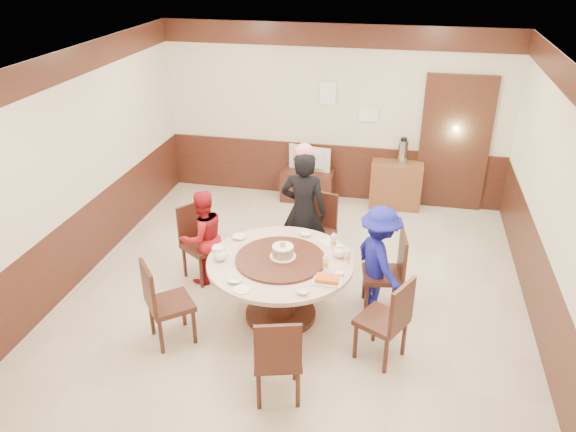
% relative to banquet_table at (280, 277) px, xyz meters
% --- Properties ---
extents(room, '(6.00, 6.04, 2.84)m').
position_rel_banquet_table_xyz_m(room, '(0.09, 0.52, 0.55)').
color(room, beige).
rests_on(room, ground).
extents(banquet_table, '(1.63, 1.63, 0.78)m').
position_rel_banquet_table_xyz_m(banquet_table, '(0.00, 0.00, 0.00)').
color(banquet_table, '#3E1C13').
rests_on(banquet_table, ground).
extents(chair_0, '(0.51, 0.50, 0.97)m').
position_rel_banquet_table_xyz_m(chair_0, '(1.13, 0.42, -0.23)').
color(chair_0, '#3E1C13').
rests_on(chair_0, ground).
extents(chair_1, '(0.54, 0.55, 0.97)m').
position_rel_banquet_table_xyz_m(chair_1, '(0.20, 1.25, -0.23)').
color(chair_1, '#3E1C13').
rests_on(chair_1, ground).
extents(chair_2, '(0.61, 0.61, 0.97)m').
position_rel_banquet_table_xyz_m(chair_2, '(-1.16, 0.63, -0.23)').
color(chair_2, '#3E1C13').
rests_on(chair_2, ground).
extents(chair_3, '(0.62, 0.62, 0.97)m').
position_rel_banquet_table_xyz_m(chair_3, '(-1.07, -0.65, -0.23)').
color(chair_3, '#3E1C13').
rests_on(chair_3, ground).
extents(chair_4, '(0.54, 0.55, 0.97)m').
position_rel_banquet_table_xyz_m(chair_4, '(0.25, -1.23, -0.23)').
color(chair_4, '#3E1C13').
rests_on(chair_4, ground).
extents(chair_5, '(0.60, 0.59, 0.97)m').
position_rel_banquet_table_xyz_m(chair_5, '(1.18, -0.47, -0.23)').
color(chair_5, '#3E1C13').
rests_on(chair_5, ground).
extents(person_standing, '(0.62, 0.43, 1.63)m').
position_rel_banquet_table_xyz_m(person_standing, '(0.05, 1.13, 0.28)').
color(person_standing, black).
rests_on(person_standing, ground).
extents(person_red, '(0.75, 0.75, 1.23)m').
position_rel_banquet_table_xyz_m(person_red, '(-1.11, 0.56, 0.08)').
color(person_red, '#AB161D').
rests_on(person_red, ground).
extents(person_blue, '(0.86, 0.97, 1.30)m').
position_rel_banquet_table_xyz_m(person_blue, '(1.06, 0.40, 0.12)').
color(person_blue, navy).
rests_on(person_blue, ground).
extents(birthday_cake, '(0.29, 0.29, 0.20)m').
position_rel_banquet_table_xyz_m(birthday_cake, '(0.02, 0.03, 0.32)').
color(birthday_cake, white).
rests_on(birthday_cake, banquet_table).
extents(teapot_left, '(0.17, 0.15, 0.13)m').
position_rel_banquet_table_xyz_m(teapot_left, '(-0.65, -0.14, 0.28)').
color(teapot_left, white).
rests_on(teapot_left, banquet_table).
extents(teapot_right, '(0.17, 0.15, 0.13)m').
position_rel_banquet_table_xyz_m(teapot_right, '(0.62, 0.21, 0.28)').
color(teapot_right, white).
rests_on(teapot_right, banquet_table).
extents(bowl_0, '(0.15, 0.15, 0.04)m').
position_rel_banquet_table_xyz_m(bowl_0, '(-0.59, 0.38, 0.24)').
color(bowl_0, white).
rests_on(bowl_0, banquet_table).
extents(bowl_1, '(0.13, 0.13, 0.04)m').
position_rel_banquet_table_xyz_m(bowl_1, '(0.36, -0.58, 0.24)').
color(bowl_1, white).
rests_on(bowl_1, banquet_table).
extents(bowl_2, '(0.15, 0.15, 0.04)m').
position_rel_banquet_table_xyz_m(bowl_2, '(-0.37, -0.52, 0.24)').
color(bowl_2, white).
rests_on(bowl_2, banquet_table).
extents(bowl_3, '(0.12, 0.12, 0.04)m').
position_rel_banquet_table_xyz_m(bowl_3, '(0.66, -0.15, 0.24)').
color(bowl_3, white).
rests_on(bowl_3, banquet_table).
extents(bowl_4, '(0.15, 0.15, 0.04)m').
position_rel_banquet_table_xyz_m(bowl_4, '(-0.74, 0.07, 0.24)').
color(bowl_4, white).
rests_on(bowl_4, banquet_table).
extents(bowl_5, '(0.15, 0.15, 0.05)m').
position_rel_banquet_table_xyz_m(bowl_5, '(0.17, 0.62, 0.24)').
color(bowl_5, white).
rests_on(bowl_5, banquet_table).
extents(saucer_near, '(0.18, 0.18, 0.01)m').
position_rel_banquet_table_xyz_m(saucer_near, '(-0.25, -0.65, 0.22)').
color(saucer_near, white).
rests_on(saucer_near, banquet_table).
extents(saucer_far, '(0.18, 0.18, 0.01)m').
position_rel_banquet_table_xyz_m(saucer_far, '(0.45, 0.50, 0.22)').
color(saucer_far, white).
rests_on(saucer_far, banquet_table).
extents(shrimp_platter, '(0.30, 0.20, 0.06)m').
position_rel_banquet_table_xyz_m(shrimp_platter, '(0.57, -0.32, 0.24)').
color(shrimp_platter, white).
rests_on(shrimp_platter, banquet_table).
extents(bottle_0, '(0.06, 0.06, 0.16)m').
position_rel_banquet_table_xyz_m(bottle_0, '(0.52, -0.09, 0.30)').
color(bottle_0, white).
rests_on(bottle_0, banquet_table).
extents(bottle_1, '(0.06, 0.06, 0.16)m').
position_rel_banquet_table_xyz_m(bottle_1, '(0.72, 0.10, 0.30)').
color(bottle_1, white).
rests_on(bottle_1, banquet_table).
extents(bottle_2, '(0.06, 0.06, 0.16)m').
position_rel_banquet_table_xyz_m(bottle_2, '(0.53, 0.41, 0.30)').
color(bottle_2, white).
rests_on(bottle_2, banquet_table).
extents(tv_stand, '(0.85, 0.45, 0.50)m').
position_rel_banquet_table_xyz_m(tv_stand, '(-0.28, 3.25, -0.28)').
color(tv_stand, '#3E1C13').
rests_on(tv_stand, ground).
extents(television, '(0.72, 0.22, 0.41)m').
position_rel_banquet_table_xyz_m(television, '(-0.28, 3.25, 0.17)').
color(television, gray).
rests_on(television, tv_stand).
extents(side_cabinet, '(0.80, 0.40, 0.75)m').
position_rel_banquet_table_xyz_m(side_cabinet, '(1.15, 3.28, -0.16)').
color(side_cabinet, brown).
rests_on(side_cabinet, ground).
extents(thermos, '(0.15, 0.15, 0.38)m').
position_rel_banquet_table_xyz_m(thermos, '(1.21, 3.28, 0.41)').
color(thermos, silver).
rests_on(thermos, side_cabinet).
extents(notice_left, '(0.25, 0.00, 0.35)m').
position_rel_banquet_table_xyz_m(notice_left, '(-0.02, 3.46, 1.22)').
color(notice_left, white).
rests_on(notice_left, room).
extents(notice_right, '(0.30, 0.00, 0.22)m').
position_rel_banquet_table_xyz_m(notice_right, '(0.63, 3.46, 0.92)').
color(notice_right, white).
rests_on(notice_right, room).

